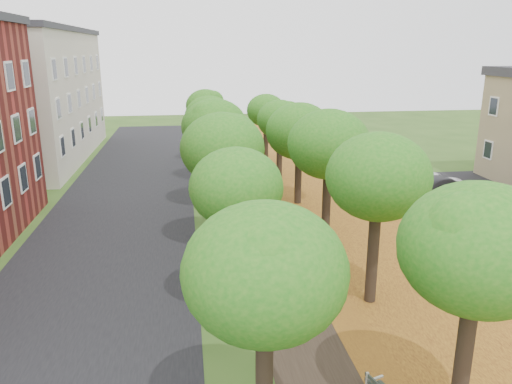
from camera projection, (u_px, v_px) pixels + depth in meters
name	position (u px, v px, depth m)	size (l,w,h in m)	color
street_asphalt	(115.00, 228.00, 25.26)	(8.00, 70.00, 0.01)	black
footpath	(262.00, 221.00, 26.25)	(3.20, 70.00, 0.01)	black
leaf_verge	(353.00, 217.00, 26.91)	(7.50, 70.00, 0.01)	#AD7420
parking_lot	(488.00, 205.00, 28.99)	(9.00, 16.00, 0.01)	black
tree_row_west	(218.00, 143.00, 24.78)	(3.46, 33.46, 5.75)	black
tree_row_east	(312.00, 141.00, 25.42)	(3.46, 33.46, 5.75)	black
building_cream	(17.00, 95.00, 39.68)	(10.30, 20.30, 10.40)	beige
car_red	(483.00, 214.00, 25.23)	(1.49, 4.29, 1.41)	maroon
car_grey	(442.00, 188.00, 29.86)	(2.04, 5.02, 1.46)	#2D2D31
car_white	(434.00, 183.00, 31.39)	(2.07, 4.49, 1.25)	white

